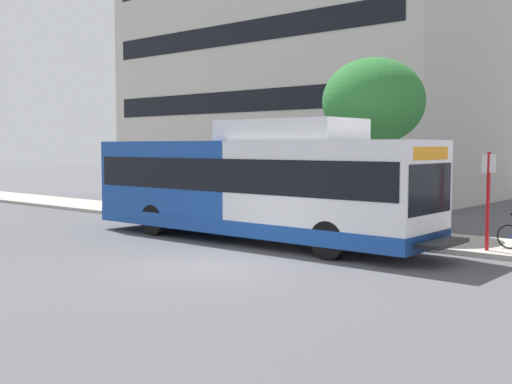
# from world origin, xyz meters

# --- Properties ---
(ground_plane) EXTENTS (120.00, 120.00, 0.00)m
(ground_plane) POSITION_xyz_m (0.00, 8.00, 0.00)
(ground_plane) COLOR #4C4C51
(sidewalk_curb) EXTENTS (3.00, 56.00, 0.14)m
(sidewalk_curb) POSITION_xyz_m (7.00, 6.00, 0.07)
(sidewalk_curb) COLOR #A8A399
(sidewalk_curb) RESTS_ON ground
(transit_bus) EXTENTS (2.58, 12.25, 3.65)m
(transit_bus) POSITION_xyz_m (3.90, 1.88, 1.70)
(transit_bus) COLOR white
(transit_bus) RESTS_ON ground
(bus_stop_sign_pole) EXTENTS (0.10, 0.36, 2.60)m
(bus_stop_sign_pole) POSITION_xyz_m (5.97, -4.49, 1.65)
(bus_stop_sign_pole) COLOR red
(bus_stop_sign_pole) RESTS_ON sidewalk_curb
(street_tree_near_stop) EXTENTS (3.34, 3.34, 5.63)m
(street_tree_near_stop) POSITION_xyz_m (7.69, -0.04, 4.33)
(street_tree_near_stop) COLOR #4C3823
(street_tree_near_stop) RESTS_ON sidewalk_curb
(lattice_comm_tower) EXTENTS (1.10, 1.10, 28.17)m
(lattice_comm_tower) POSITION_xyz_m (19.05, 27.14, 9.35)
(lattice_comm_tower) COLOR #B7B7BC
(lattice_comm_tower) RESTS_ON ground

